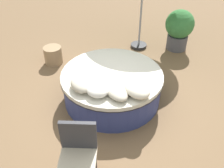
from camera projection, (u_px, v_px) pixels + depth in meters
ground_plane at (112, 98)px, 5.31m from camera, size 16.00×16.00×0.00m
round_bed at (112, 86)px, 5.12m from camera, size 2.02×2.02×0.63m
throw_pillow_0 at (80, 85)px, 4.49m from camera, size 0.49×0.32×0.19m
throw_pillow_1 at (98, 90)px, 4.38m from camera, size 0.41×0.40×0.19m
throw_pillow_2 at (117, 92)px, 4.35m from camera, size 0.52×0.32×0.15m
throw_pillow_3 at (137, 89)px, 4.37m from camera, size 0.54×0.40×0.21m
patio_chair at (78, 150)px, 3.57m from camera, size 0.70×0.71×0.98m
planter at (179, 28)px, 6.66m from camera, size 0.75×0.75×1.09m
side_table at (53, 55)px, 6.30m from camera, size 0.44×0.44×0.44m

